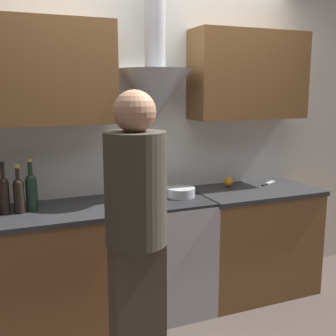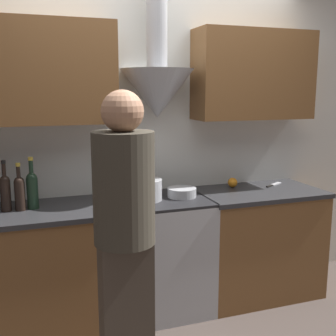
% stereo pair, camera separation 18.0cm
% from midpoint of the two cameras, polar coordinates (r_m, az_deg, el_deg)
% --- Properties ---
extents(ground_plane, '(12.00, 12.00, 0.00)m').
position_cam_midpoint_polar(ground_plane, '(3.22, 3.21, -21.08)').
color(ground_plane, '#423833').
extents(wall_back, '(8.40, 0.55, 2.60)m').
position_cam_midpoint_polar(wall_back, '(3.30, -1.57, 6.64)').
color(wall_back, silver).
rests_on(wall_back, ground_plane).
extents(counter_left, '(1.37, 0.62, 0.88)m').
position_cam_midpoint_polar(counter_left, '(3.12, -16.91, -13.37)').
color(counter_left, brown).
rests_on(counter_left, ground_plane).
extents(counter_right, '(1.01, 0.62, 0.88)m').
position_cam_midpoint_polar(counter_right, '(3.64, 13.33, -9.70)').
color(counter_right, brown).
rests_on(counter_right, ground_plane).
extents(stove_range, '(0.65, 0.60, 0.88)m').
position_cam_midpoint_polar(stove_range, '(3.30, 1.00, -11.53)').
color(stove_range, '#A8AAAF').
rests_on(stove_range, ground_plane).
extents(wine_bottle_5, '(0.07, 0.07, 0.35)m').
position_cam_midpoint_polar(wine_bottle_5, '(2.97, -19.57, -2.95)').
color(wine_bottle_5, black).
rests_on(wine_bottle_5, counter_left).
extents(wine_bottle_6, '(0.07, 0.07, 0.32)m').
position_cam_midpoint_polar(wine_bottle_6, '(2.96, -17.84, -3.04)').
color(wine_bottle_6, black).
rests_on(wine_bottle_6, counter_left).
extents(wine_bottle_7, '(0.08, 0.08, 0.36)m').
position_cam_midpoint_polar(wine_bottle_7, '(2.98, -16.28, -2.65)').
color(wine_bottle_7, black).
rests_on(wine_bottle_7, counter_left).
extents(stock_pot, '(0.26, 0.26, 0.15)m').
position_cam_midpoint_polar(stock_pot, '(3.10, -1.54, -2.97)').
color(stock_pot, '#A8AAAF').
rests_on(stock_pot, stove_range).
extents(mixing_bowl, '(0.22, 0.22, 0.07)m').
position_cam_midpoint_polar(mixing_bowl, '(3.20, 3.49, -3.33)').
color(mixing_bowl, '#A8AAAF').
rests_on(mixing_bowl, stove_range).
extents(orange_fruit, '(0.08, 0.08, 0.08)m').
position_cam_midpoint_polar(orange_fruit, '(3.56, 10.18, -1.96)').
color(orange_fruit, orange).
rests_on(orange_fruit, counter_right).
extents(chefs_knife, '(0.21, 0.14, 0.01)m').
position_cam_midpoint_polar(chefs_knife, '(3.73, 15.46, -2.19)').
color(chefs_knife, silver).
rests_on(chefs_knife, counter_right).
extents(person_foreground_left, '(0.31, 0.31, 1.69)m').
position_cam_midpoint_polar(person_foreground_left, '(2.14, -3.44, -9.74)').
color(person_foreground_left, '#473D33').
rests_on(person_foreground_left, ground_plane).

